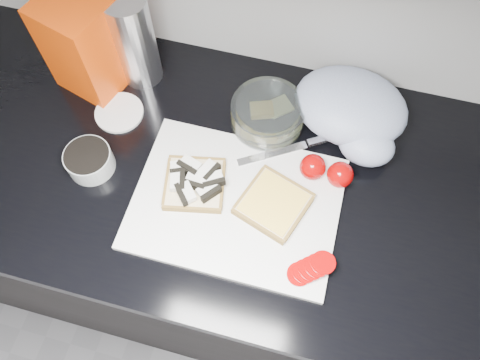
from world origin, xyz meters
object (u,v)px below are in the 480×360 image
Objects in this scene: glass_bowl at (267,115)px; steel_canister at (134,41)px; cutting_board at (236,203)px; bread_bag at (85,45)px.

steel_canister is (-0.30, 0.06, 0.07)m from glass_bowl.
steel_canister is at bearing 169.04° from glass_bowl.
cutting_board is 1.86× the size of bread_bag.
glass_bowl is at bearing -10.96° from steel_canister.
cutting_board is 2.58× the size of glass_bowl.
bread_bag reaches higher than steel_canister.
cutting_board is 0.40m from steel_canister.
glass_bowl is 0.73× the size of steel_canister.
steel_canister is at bearing 38.48° from bread_bag.
bread_bag is (-0.40, 0.02, 0.08)m from glass_bowl.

